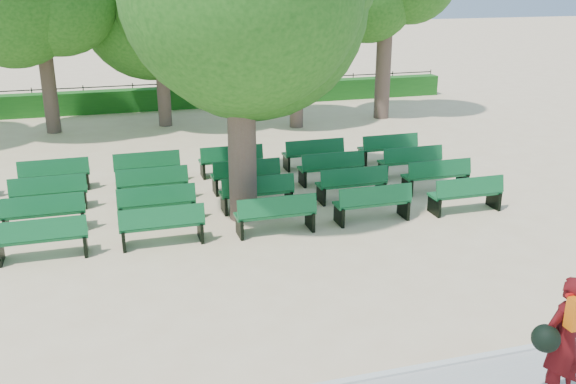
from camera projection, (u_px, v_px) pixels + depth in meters
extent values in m
plane|color=beige|center=(220.00, 229.00, 14.55)|extent=(120.00, 120.00, 0.00)
cube|color=#1A5D19|center=(158.00, 99.00, 27.11)|extent=(26.00, 0.70, 0.90)
cube|color=#105D2D|center=(203.00, 187.00, 15.98)|extent=(1.82, 0.61, 0.06)
cube|color=#105D2D|center=(204.00, 180.00, 15.71)|extent=(1.80, 0.25, 0.42)
cylinder|color=brown|center=(242.00, 143.00, 14.65)|extent=(0.65, 0.65, 3.65)
imported|color=#460A0D|center=(564.00, 340.00, 8.39)|extent=(0.73, 0.54, 1.83)
sphere|color=black|center=(546.00, 338.00, 8.20)|extent=(0.37, 0.37, 0.37)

